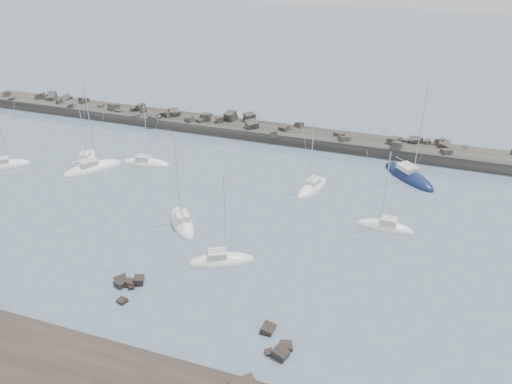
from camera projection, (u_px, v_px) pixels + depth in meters
ground at (192, 252)px, 60.84m from camera, size 400.00×400.00×0.00m
rock_cluster_near at (128, 284)px, 55.16m from camera, size 3.67×4.71×1.27m
rock_cluster_far at (277, 344)px, 47.44m from camera, size 3.81×4.38×1.28m
breakwater at (242, 132)px, 94.33m from camera, size 115.00×7.24×5.06m
sailboat_0 at (6, 166)px, 81.68m from camera, size 7.35×6.65×12.16m
sailboat_1 at (87, 159)px, 83.94m from camera, size 4.98×8.01×12.14m
sailboat_3 at (93, 169)px, 80.70m from camera, size 8.16×9.46×15.17m
sailboat_4 at (146, 163)px, 82.53m from camera, size 8.31×3.47×12.70m
sailboat_5 at (182, 223)px, 66.36m from camera, size 7.20×8.07×13.33m
sailboat_6 at (312, 188)px, 74.92m from camera, size 4.45×8.12×12.39m
sailboat_7 at (221, 261)px, 59.02m from camera, size 8.04×5.66×12.42m
sailboat_8 at (409, 177)px, 78.21m from camera, size 9.89×10.03×16.88m
sailboat_9 at (385, 227)px, 65.45m from camera, size 7.44×2.50×11.85m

